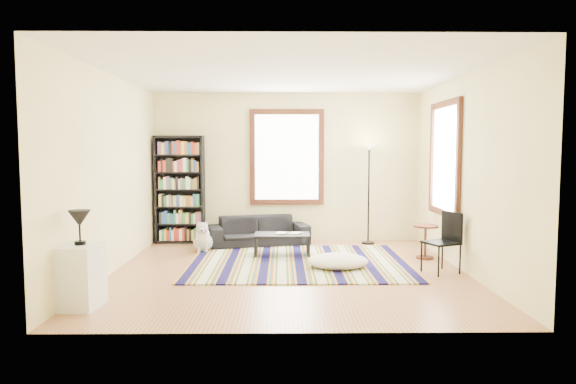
{
  "coord_description": "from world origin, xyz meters",
  "views": [
    {
      "loc": [
        -0.09,
        -7.24,
        1.73
      ],
      "look_at": [
        0.0,
        0.5,
        1.1
      ],
      "focal_mm": 32.0,
      "sensor_mm": 36.0,
      "label": 1
    }
  ],
  "objects_px": {
    "bookshelf": "(180,190)",
    "white_cabinet": "(81,276)",
    "floor_cushion": "(338,261)",
    "side_table": "(425,242)",
    "sofa": "(259,231)",
    "coffee_table": "(282,245)",
    "folding_chair": "(441,243)",
    "floor_lamp": "(369,194)",
    "dog": "(203,236)"
  },
  "relations": [
    {
      "from": "folding_chair",
      "to": "dog",
      "type": "bearing_deg",
      "value": 132.25
    },
    {
      "from": "coffee_table",
      "to": "floor_lamp",
      "type": "xyz_separation_m",
      "value": [
        1.6,
        1.05,
        0.75
      ]
    },
    {
      "from": "dog",
      "to": "floor_lamp",
      "type": "bearing_deg",
      "value": 7.7
    },
    {
      "from": "side_table",
      "to": "sofa",
      "type": "bearing_deg",
      "value": 155.95
    },
    {
      "from": "side_table",
      "to": "dog",
      "type": "xyz_separation_m",
      "value": [
        -3.65,
        0.62,
        -0.01
      ]
    },
    {
      "from": "bookshelf",
      "to": "coffee_table",
      "type": "relative_size",
      "value": 2.22
    },
    {
      "from": "sofa",
      "to": "dog",
      "type": "height_order",
      "value": "sofa"
    },
    {
      "from": "dog",
      "to": "bookshelf",
      "type": "bearing_deg",
      "value": 117.29
    },
    {
      "from": "floor_lamp",
      "to": "sofa",
      "type": "bearing_deg",
      "value": -177.17
    },
    {
      "from": "bookshelf",
      "to": "floor_lamp",
      "type": "xyz_separation_m",
      "value": [
        3.5,
        -0.17,
        -0.07
      ]
    },
    {
      "from": "sofa",
      "to": "dog",
      "type": "distance_m",
      "value": 1.1
    },
    {
      "from": "bookshelf",
      "to": "side_table",
      "type": "relative_size",
      "value": 3.7
    },
    {
      "from": "folding_chair",
      "to": "side_table",
      "type": "bearing_deg",
      "value": 63.01
    },
    {
      "from": "folding_chair",
      "to": "white_cabinet",
      "type": "bearing_deg",
      "value": 175.19
    },
    {
      "from": "floor_cushion",
      "to": "dog",
      "type": "xyz_separation_m",
      "value": [
        -2.17,
        1.31,
        0.15
      ]
    },
    {
      "from": "floor_lamp",
      "to": "side_table",
      "type": "bearing_deg",
      "value": -62.15
    },
    {
      "from": "bookshelf",
      "to": "white_cabinet",
      "type": "relative_size",
      "value": 2.86
    },
    {
      "from": "side_table",
      "to": "bookshelf",
      "type": "bearing_deg",
      "value": 160.54
    },
    {
      "from": "bookshelf",
      "to": "dog",
      "type": "height_order",
      "value": "bookshelf"
    },
    {
      "from": "floor_cushion",
      "to": "white_cabinet",
      "type": "xyz_separation_m",
      "value": [
        -3.03,
        -1.82,
        0.24
      ]
    },
    {
      "from": "floor_lamp",
      "to": "folding_chair",
      "type": "distance_m",
      "value": 2.41
    },
    {
      "from": "folding_chair",
      "to": "bookshelf",
      "type": "bearing_deg",
      "value": 125.52
    },
    {
      "from": "white_cabinet",
      "to": "coffee_table",
      "type": "bearing_deg",
      "value": 55.44
    },
    {
      "from": "sofa",
      "to": "floor_cushion",
      "type": "height_order",
      "value": "sofa"
    },
    {
      "from": "bookshelf",
      "to": "floor_cushion",
      "type": "bearing_deg",
      "value": -38.49
    },
    {
      "from": "bookshelf",
      "to": "folding_chair",
      "type": "height_order",
      "value": "bookshelf"
    },
    {
      "from": "floor_lamp",
      "to": "folding_chair",
      "type": "height_order",
      "value": "floor_lamp"
    },
    {
      "from": "bookshelf",
      "to": "white_cabinet",
      "type": "height_order",
      "value": "bookshelf"
    },
    {
      "from": "coffee_table",
      "to": "folding_chair",
      "type": "relative_size",
      "value": 1.05
    },
    {
      "from": "bookshelf",
      "to": "sofa",
      "type": "bearing_deg",
      "value": -10.35
    },
    {
      "from": "floor_cushion",
      "to": "side_table",
      "type": "relative_size",
      "value": 1.65
    },
    {
      "from": "floor_lamp",
      "to": "floor_cushion",
      "type": "bearing_deg",
      "value": -111.3
    },
    {
      "from": "sofa",
      "to": "white_cabinet",
      "type": "xyz_separation_m",
      "value": [
        -1.78,
        -3.72,
        0.09
      ]
    },
    {
      "from": "bookshelf",
      "to": "white_cabinet",
      "type": "distance_m",
      "value": 4.05
    },
    {
      "from": "folding_chair",
      "to": "white_cabinet",
      "type": "relative_size",
      "value": 1.23
    },
    {
      "from": "coffee_table",
      "to": "folding_chair",
      "type": "distance_m",
      "value": 2.57
    },
    {
      "from": "floor_cushion",
      "to": "dog",
      "type": "relative_size",
      "value": 1.7
    },
    {
      "from": "coffee_table",
      "to": "dog",
      "type": "height_order",
      "value": "dog"
    },
    {
      "from": "sofa",
      "to": "floor_cushion",
      "type": "relative_size",
      "value": 2.02
    },
    {
      "from": "coffee_table",
      "to": "floor_cushion",
      "type": "relative_size",
      "value": 1.01
    },
    {
      "from": "bookshelf",
      "to": "dog",
      "type": "distance_m",
      "value": 1.26
    },
    {
      "from": "bookshelf",
      "to": "floor_lamp",
      "type": "bearing_deg",
      "value": -2.78
    },
    {
      "from": "folding_chair",
      "to": "dog",
      "type": "relative_size",
      "value": 1.64
    },
    {
      "from": "white_cabinet",
      "to": "dog",
      "type": "bearing_deg",
      "value": 78.72
    },
    {
      "from": "coffee_table",
      "to": "white_cabinet",
      "type": "xyz_separation_m",
      "value": [
        -2.21,
        -2.77,
        0.17
      ]
    },
    {
      "from": "sofa",
      "to": "floor_cushion",
      "type": "distance_m",
      "value": 2.28
    },
    {
      "from": "coffee_table",
      "to": "floor_cushion",
      "type": "xyz_separation_m",
      "value": [
        0.82,
        -0.95,
        -0.07
      ]
    },
    {
      "from": "white_cabinet",
      "to": "dog",
      "type": "height_order",
      "value": "white_cabinet"
    },
    {
      "from": "sofa",
      "to": "white_cabinet",
      "type": "bearing_deg",
      "value": -129.57
    },
    {
      "from": "floor_lamp",
      "to": "dog",
      "type": "height_order",
      "value": "floor_lamp"
    }
  ]
}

